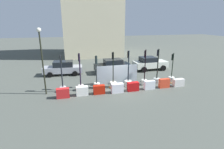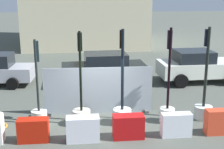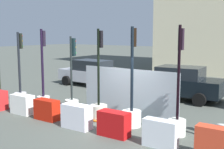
# 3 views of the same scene
# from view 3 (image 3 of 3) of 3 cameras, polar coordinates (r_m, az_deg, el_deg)

# --- Properties ---
(ground_plane) EXTENTS (120.00, 120.00, 0.00)m
(ground_plane) POSITION_cam_3_polar(r_m,az_deg,el_deg) (11.13, 0.30, -9.49)
(ground_plane) COLOR #494E47
(traffic_light_0) EXTENTS (0.80, 0.80, 3.40)m
(traffic_light_0) POSITION_cam_3_polar(r_m,az_deg,el_deg) (14.85, -17.33, -2.90)
(traffic_light_0) COLOR silver
(traffic_light_0) RESTS_ON ground_plane
(traffic_light_1) EXTENTS (0.77, 0.77, 3.53)m
(traffic_light_1) POSITION_cam_3_polar(r_m,az_deg,el_deg) (13.61, -13.15, -3.54)
(traffic_light_1) COLOR silver
(traffic_light_1) RESTS_ON ground_plane
(traffic_light_2) EXTENTS (0.59, 0.59, 3.22)m
(traffic_light_2) POSITION_cam_3_polar(r_m,az_deg,el_deg) (12.69, -7.75, -4.27)
(traffic_light_2) COLOR silver
(traffic_light_2) RESTS_ON ground_plane
(traffic_light_3) EXTENTS (0.89, 0.89, 3.52)m
(traffic_light_3) POSITION_cam_3_polar(r_m,az_deg,el_deg) (11.58, -2.57, -6.15)
(traffic_light_3) COLOR #BBB5A3
(traffic_light_3) RESTS_ON ground_plane
(traffic_light_4) EXTENTS (0.69, 0.69, 3.58)m
(traffic_light_4) POSITION_cam_3_polar(r_m,az_deg,el_deg) (10.69, 3.84, -6.69)
(traffic_light_4) COLOR silver
(traffic_light_4) RESTS_ON ground_plane
(traffic_light_5) EXTENTS (0.57, 0.57, 3.61)m
(traffic_light_5) POSITION_cam_3_polar(r_m,az_deg,el_deg) (9.94, 12.57, -7.49)
(traffic_light_5) COLOR silver
(traffic_light_5) RESTS_ON ground_plane
(construction_barrier_1) EXTENTS (1.03, 0.49, 0.81)m
(construction_barrier_1) POSITION_cam_3_polar(r_m,az_deg,el_deg) (12.90, -16.97, -5.54)
(construction_barrier_1) COLOR white
(construction_barrier_1) RESTS_ON ground_plane
(construction_barrier_2) EXTENTS (1.02, 0.46, 0.80)m
(construction_barrier_2) POSITION_cam_3_polar(r_m,az_deg,el_deg) (11.78, -12.52, -6.68)
(construction_barrier_2) COLOR #B31A0B
(construction_barrier_2) RESTS_ON ground_plane
(construction_barrier_3) EXTENTS (1.11, 0.49, 0.86)m
(construction_barrier_3) POSITION_cam_3_polar(r_m,az_deg,el_deg) (10.57, -6.85, -8.08)
(construction_barrier_3) COLOR silver
(construction_barrier_3) RESTS_ON ground_plane
(construction_barrier_4) EXTENTS (1.06, 0.48, 0.83)m
(construction_barrier_4) POSITION_cam_3_polar(r_m,az_deg,el_deg) (9.72, 0.36, -9.55)
(construction_barrier_4) COLOR #B71011
(construction_barrier_4) RESTS_ON ground_plane
(construction_barrier_5) EXTENTS (1.04, 0.39, 0.84)m
(construction_barrier_5) POSITION_cam_3_polar(r_m,az_deg,el_deg) (8.93, 9.35, -11.24)
(construction_barrier_5) COLOR silver
(construction_barrier_5) RESTS_ON ground_plane
(construction_barrier_6) EXTENTS (1.04, 0.41, 0.89)m
(construction_barrier_6) POSITION_cam_3_polar(r_m,az_deg,el_deg) (8.46, 19.44, -12.49)
(construction_barrier_6) COLOR red
(construction_barrier_6) RESTS_ON ground_plane
(car_silver_hatchback) EXTENTS (4.67, 2.22, 1.66)m
(car_silver_hatchback) POSITION_cam_3_polar(r_m,az_deg,el_deg) (18.79, -3.91, 0.26)
(car_silver_hatchback) COLOR #A8AAB3
(car_silver_hatchback) RESTS_ON ground_plane
(car_black_sedan) EXTENTS (4.48, 2.42, 1.68)m
(car_black_sedan) POSITION_cam_3_polar(r_m,az_deg,el_deg) (15.35, 12.77, -1.57)
(car_black_sedan) COLOR black
(car_black_sedan) RESTS_ON ground_plane
(site_fence_panel) EXTENTS (4.38, 0.50, 1.93)m
(site_fence_panel) POSITION_cam_3_polar(r_m,az_deg,el_deg) (11.98, 3.17, -3.68)
(site_fence_panel) COLOR #96A2AC
(site_fence_panel) RESTS_ON ground_plane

